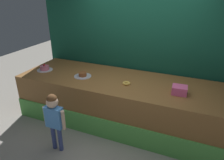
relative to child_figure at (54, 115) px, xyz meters
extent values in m
plane|color=gray|center=(0.81, 0.55, -0.66)|extent=(12.00, 12.00, 0.00)
cube|color=brown|center=(0.81, 1.18, -0.22)|extent=(4.25, 1.26, 0.88)
cube|color=#59B24C|center=(0.81, 0.54, -0.46)|extent=(4.25, 0.02, 0.40)
cube|color=#144C38|center=(0.81, 1.90, 0.83)|extent=(4.48, 0.08, 2.96)
cylinder|color=#3F4C8C|center=(-0.06, 0.00, -0.43)|extent=(0.07, 0.07, 0.45)
cylinder|color=#3F4C8C|center=(0.06, 0.00, -0.43)|extent=(0.07, 0.07, 0.45)
cube|color=#4C8CD8|center=(0.00, 0.00, -0.03)|extent=(0.28, 0.13, 0.35)
cylinder|color=beige|center=(-0.17, 0.00, -0.04)|extent=(0.06, 0.06, 0.32)
cylinder|color=beige|center=(0.17, 0.00, -0.04)|extent=(0.06, 0.06, 0.32)
sphere|color=beige|center=(0.00, 0.00, 0.23)|extent=(0.18, 0.18, 0.18)
sphere|color=brown|center=(0.00, 0.00, 0.28)|extent=(0.15, 0.15, 0.15)
cube|color=pink|center=(1.71, 1.03, 0.29)|extent=(0.25, 0.21, 0.13)
torus|color=#F2BF4C|center=(0.81, 1.04, 0.24)|extent=(0.14, 0.14, 0.04)
cylinder|color=silver|center=(-1.00, 1.05, 0.23)|extent=(0.32, 0.32, 0.01)
cylinder|color=pink|center=(-1.00, 1.05, 0.27)|extent=(0.18, 0.18, 0.08)
sphere|color=red|center=(-1.00, 1.05, 0.33)|extent=(0.04, 0.04, 0.04)
cylinder|color=silver|center=(-0.09, 1.06, 0.23)|extent=(0.33, 0.33, 0.01)
cylinder|color=brown|center=(-0.09, 1.06, 0.27)|extent=(0.15, 0.15, 0.07)
camera|label=1|loc=(1.86, -2.11, 1.78)|focal=33.04mm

